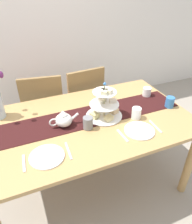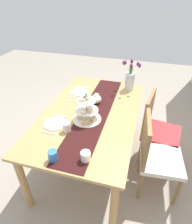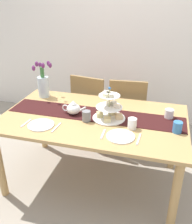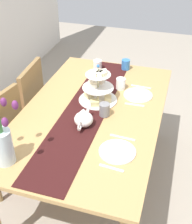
{
  "view_description": "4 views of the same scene",
  "coord_description": "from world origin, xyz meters",
  "px_view_note": "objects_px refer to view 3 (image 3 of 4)",
  "views": [
    {
      "loc": [
        -0.49,
        -1.34,
        1.75
      ],
      "look_at": [
        0.05,
        -0.07,
        0.85
      ],
      "focal_mm": 34.45,
      "sensor_mm": 36.0,
      "label": 1
    },
    {
      "loc": [
        1.67,
        0.53,
        1.93
      ],
      "look_at": [
        0.02,
        0.06,
        0.77
      ],
      "focal_mm": 30.67,
      "sensor_mm": 36.0,
      "label": 2
    },
    {
      "loc": [
        0.59,
        -2.0,
        1.8
      ],
      "look_at": [
        0.03,
        -0.03,
        0.81
      ],
      "focal_mm": 40.34,
      "sensor_mm": 36.0,
      "label": 3
    },
    {
      "loc": [
        -1.75,
        -0.56,
        1.99
      ],
      "look_at": [
        -0.05,
        -0.04,
        0.77
      ],
      "focal_mm": 47.81,
      "sensor_mm": 36.0,
      "label": 4
    }
  ],
  "objects_px": {
    "tulip_vase": "(43,84)",
    "fork_left": "(26,123)",
    "cream_jug": "(169,114)",
    "dinner_plate_left": "(41,125)",
    "knife_right": "(139,139)",
    "teapot": "(73,108)",
    "chair_left": "(92,106)",
    "mug_grey": "(86,116)",
    "fork_right": "(103,134)",
    "chair_right": "(127,110)",
    "dining_table": "(93,125)",
    "tiered_cake_stand": "(109,109)",
    "mug_orange": "(177,127)",
    "dinner_plate_right": "(121,136)",
    "knife_left": "(56,127)",
    "mug_white_text": "(132,124)"
  },
  "relations": [
    {
      "from": "dining_table",
      "to": "dinner_plate_left",
      "type": "distance_m",
      "value": 0.5
    },
    {
      "from": "cream_jug",
      "to": "dinner_plate_right",
      "type": "height_order",
      "value": "cream_jug"
    },
    {
      "from": "tulip_vase",
      "to": "knife_right",
      "type": "height_order",
      "value": "tulip_vase"
    },
    {
      "from": "chair_right",
      "to": "tiered_cake_stand",
      "type": "relative_size",
      "value": 2.99
    },
    {
      "from": "mug_grey",
      "to": "mug_white_text",
      "type": "xyz_separation_m",
      "value": [
        0.41,
        -0.02,
        -0.0
      ]
    },
    {
      "from": "teapot",
      "to": "cream_jug",
      "type": "bearing_deg",
      "value": 10.55
    },
    {
      "from": "teapot",
      "to": "fork_left",
      "type": "distance_m",
      "value": 0.45
    },
    {
      "from": "dinner_plate_left",
      "to": "mug_grey",
      "type": "relative_size",
      "value": 2.42
    },
    {
      "from": "fork_left",
      "to": "fork_right",
      "type": "bearing_deg",
      "value": 0.0
    },
    {
      "from": "tulip_vase",
      "to": "dinner_plate_right",
      "type": "height_order",
      "value": "tulip_vase"
    },
    {
      "from": "dinner_plate_left",
      "to": "mug_orange",
      "type": "height_order",
      "value": "mug_orange"
    },
    {
      "from": "mug_orange",
      "to": "tulip_vase",
      "type": "bearing_deg",
      "value": 163.42
    },
    {
      "from": "tulip_vase",
      "to": "mug_white_text",
      "type": "distance_m",
      "value": 1.14
    },
    {
      "from": "tulip_vase",
      "to": "knife_right",
      "type": "xyz_separation_m",
      "value": [
        1.12,
        -0.62,
        -0.14
      ]
    },
    {
      "from": "chair_left",
      "to": "tiered_cake_stand",
      "type": "bearing_deg",
      "value": -61.97
    },
    {
      "from": "knife_right",
      "to": "fork_right",
      "type": "bearing_deg",
      "value": 180.0
    },
    {
      "from": "dinner_plate_left",
      "to": "knife_right",
      "type": "bearing_deg",
      "value": 0.0
    },
    {
      "from": "mug_grey",
      "to": "dining_table",
      "type": "bearing_deg",
      "value": 71.36
    },
    {
      "from": "chair_left",
      "to": "fork_right",
      "type": "relative_size",
      "value": 6.07
    },
    {
      "from": "dining_table",
      "to": "tulip_vase",
      "type": "relative_size",
      "value": 4.2
    },
    {
      "from": "dinner_plate_left",
      "to": "fork_left",
      "type": "bearing_deg",
      "value": 180.0
    },
    {
      "from": "mug_orange",
      "to": "chair_right",
      "type": "bearing_deg",
      "value": 122.87
    },
    {
      "from": "fork_left",
      "to": "cream_jug",
      "type": "bearing_deg",
      "value": 20.34
    },
    {
      "from": "mug_white_text",
      "to": "mug_orange",
      "type": "distance_m",
      "value": 0.37
    },
    {
      "from": "teapot",
      "to": "knife_left",
      "type": "distance_m",
      "value": 0.3
    },
    {
      "from": "tulip_vase",
      "to": "fork_left",
      "type": "xyz_separation_m",
      "value": [
        0.12,
        -0.62,
        -0.14
      ]
    },
    {
      "from": "cream_jug",
      "to": "chair_right",
      "type": "bearing_deg",
      "value": 128.93
    },
    {
      "from": "knife_right",
      "to": "mug_orange",
      "type": "bearing_deg",
      "value": 34.46
    },
    {
      "from": "tiered_cake_stand",
      "to": "dinner_plate_right",
      "type": "xyz_separation_m",
      "value": [
        0.16,
        -0.29,
        -0.09
      ]
    },
    {
      "from": "chair_right",
      "to": "fork_right",
      "type": "relative_size",
      "value": 6.07
    },
    {
      "from": "mug_orange",
      "to": "knife_left",
      "type": "bearing_deg",
      "value": -168.68
    },
    {
      "from": "chair_left",
      "to": "mug_grey",
      "type": "height_order",
      "value": "chair_left"
    },
    {
      "from": "tiered_cake_stand",
      "to": "knife_left",
      "type": "xyz_separation_m",
      "value": [
        -0.4,
        -0.29,
        -0.09
      ]
    },
    {
      "from": "chair_left",
      "to": "chair_right",
      "type": "distance_m",
      "value": 0.45
    },
    {
      "from": "tulip_vase",
      "to": "mug_orange",
      "type": "bearing_deg",
      "value": -16.58
    },
    {
      "from": "mug_grey",
      "to": "mug_orange",
      "type": "bearing_deg",
      "value": 1.08
    },
    {
      "from": "dinner_plate_left",
      "to": "dinner_plate_right",
      "type": "bearing_deg",
      "value": 0.0
    },
    {
      "from": "chair_right",
      "to": "fork_left",
      "type": "distance_m",
      "value": 1.29
    },
    {
      "from": "knife_right",
      "to": "dining_table",
      "type": "bearing_deg",
      "value": 147.76
    },
    {
      "from": "chair_left",
      "to": "mug_white_text",
      "type": "distance_m",
      "value": 1.1
    },
    {
      "from": "fork_left",
      "to": "fork_right",
      "type": "height_order",
      "value": "same"
    },
    {
      "from": "fork_right",
      "to": "tiered_cake_stand",
      "type": "bearing_deg",
      "value": 92.85
    },
    {
      "from": "cream_jug",
      "to": "fork_right",
      "type": "xyz_separation_m",
      "value": [
        -0.51,
        -0.45,
        -0.04
      ]
    },
    {
      "from": "chair_right",
      "to": "dinner_plate_right",
      "type": "xyz_separation_m",
      "value": [
        0.1,
        -1.02,
        0.25
      ]
    },
    {
      "from": "chair_left",
      "to": "fork_left",
      "type": "bearing_deg",
      "value": -106.27
    },
    {
      "from": "dining_table",
      "to": "fork_left",
      "type": "bearing_deg",
      "value": -151.89
    },
    {
      "from": "dining_table",
      "to": "fork_right",
      "type": "bearing_deg",
      "value": -60.13
    },
    {
      "from": "teapot",
      "to": "cream_jug",
      "type": "relative_size",
      "value": 2.8
    },
    {
      "from": "fork_left",
      "to": "knife_left",
      "type": "relative_size",
      "value": 0.88
    },
    {
      "from": "dining_table",
      "to": "dinner_plate_right",
      "type": "relative_size",
      "value": 7.38
    }
  ]
}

